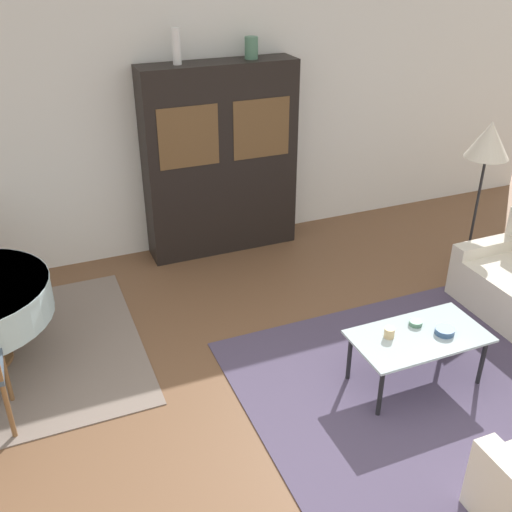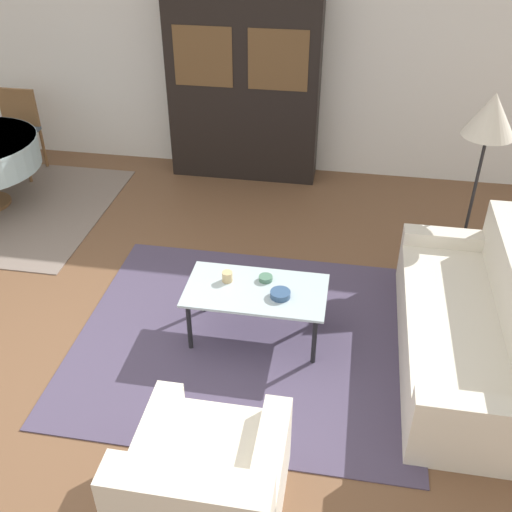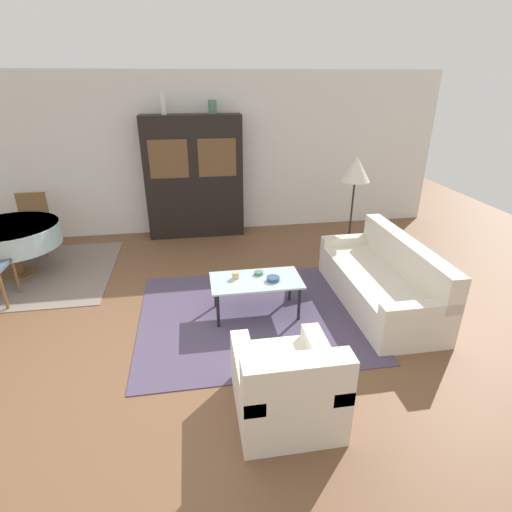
{
  "view_description": "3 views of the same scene",
  "coord_description": "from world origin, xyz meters",
  "px_view_note": "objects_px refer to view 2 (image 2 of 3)",
  "views": [
    {
      "loc": [
        -1.35,
        -2.36,
        3.16
      ],
      "look_at": [
        0.2,
        1.4,
        0.95
      ],
      "focal_mm": 42.0,
      "sensor_mm": 36.0,
      "label": 1
    },
    {
      "loc": [
        1.81,
        -2.85,
        3.13
      ],
      "look_at": [
        1.22,
        0.6,
        0.75
      ],
      "focal_mm": 42.0,
      "sensor_mm": 36.0,
      "label": 2
    },
    {
      "loc": [
        0.57,
        -3.42,
        2.58
      ],
      "look_at": [
        1.22,
        0.6,
        0.75
      ],
      "focal_mm": 28.0,
      "sensor_mm": 36.0,
      "label": 3
    }
  ],
  "objects_px": {
    "armchair": "(205,489)",
    "bowl": "(280,294)",
    "bowl_small": "(266,278)",
    "coffee_table": "(256,294)",
    "floor_lamp": "(490,120)",
    "display_cabinet": "(244,87)",
    "dining_chair_far": "(17,126)",
    "couch": "(472,330)",
    "cup": "(227,277)"
  },
  "relations": [
    {
      "from": "coffee_table",
      "to": "dining_chair_far",
      "type": "xyz_separation_m",
      "value": [
        -3.17,
        2.42,
        0.14
      ]
    },
    {
      "from": "armchair",
      "to": "bowl_small",
      "type": "height_order",
      "value": "armchair"
    },
    {
      "from": "couch",
      "to": "cup",
      "type": "bearing_deg",
      "value": 87.53
    },
    {
      "from": "coffee_table",
      "to": "floor_lamp",
      "type": "height_order",
      "value": "floor_lamp"
    },
    {
      "from": "floor_lamp",
      "to": "cup",
      "type": "height_order",
      "value": "floor_lamp"
    },
    {
      "from": "dining_chair_far",
      "to": "bowl_small",
      "type": "bearing_deg",
      "value": 144.55
    },
    {
      "from": "display_cabinet",
      "to": "dining_chair_far",
      "type": "relative_size",
      "value": 2.2
    },
    {
      "from": "bowl_small",
      "to": "couch",
      "type": "bearing_deg",
      "value": -5.05
    },
    {
      "from": "dining_chair_far",
      "to": "couch",
      "type": "bearing_deg",
      "value": 152.86
    },
    {
      "from": "armchair",
      "to": "bowl",
      "type": "xyz_separation_m",
      "value": [
        0.19,
        1.52,
        0.18
      ]
    },
    {
      "from": "armchair",
      "to": "bowl",
      "type": "height_order",
      "value": "armchair"
    },
    {
      "from": "display_cabinet",
      "to": "bowl",
      "type": "distance_m",
      "value": 3.0
    },
    {
      "from": "dining_chair_far",
      "to": "bowl",
      "type": "xyz_separation_m",
      "value": [
        3.36,
        -2.47,
        -0.07
      ]
    },
    {
      "from": "coffee_table",
      "to": "display_cabinet",
      "type": "relative_size",
      "value": 0.51
    },
    {
      "from": "bowl_small",
      "to": "cup",
      "type": "bearing_deg",
      "value": -168.71
    },
    {
      "from": "coffee_table",
      "to": "display_cabinet",
      "type": "height_order",
      "value": "display_cabinet"
    },
    {
      "from": "cup",
      "to": "bowl",
      "type": "relative_size",
      "value": 0.54
    },
    {
      "from": "armchair",
      "to": "coffee_table",
      "type": "bearing_deg",
      "value": 89.85
    },
    {
      "from": "floor_lamp",
      "to": "bowl",
      "type": "height_order",
      "value": "floor_lamp"
    },
    {
      "from": "couch",
      "to": "bowl_small",
      "type": "distance_m",
      "value": 1.53
    },
    {
      "from": "coffee_table",
      "to": "floor_lamp",
      "type": "bearing_deg",
      "value": 39.67
    },
    {
      "from": "coffee_table",
      "to": "bowl_small",
      "type": "xyz_separation_m",
      "value": [
        0.05,
        0.12,
        0.06
      ]
    },
    {
      "from": "floor_lamp",
      "to": "bowl",
      "type": "bearing_deg",
      "value": -135.82
    },
    {
      "from": "display_cabinet",
      "to": "bowl",
      "type": "bearing_deg",
      "value": -74.32
    },
    {
      "from": "display_cabinet",
      "to": "bowl_small",
      "type": "bearing_deg",
      "value": -76.04
    },
    {
      "from": "bowl",
      "to": "bowl_small",
      "type": "height_order",
      "value": "bowl"
    },
    {
      "from": "floor_lamp",
      "to": "cup",
      "type": "distance_m",
      "value": 2.47
    },
    {
      "from": "coffee_table",
      "to": "bowl_small",
      "type": "bearing_deg",
      "value": 67.14
    },
    {
      "from": "armchair",
      "to": "coffee_table",
      "type": "relative_size",
      "value": 0.86
    },
    {
      "from": "armchair",
      "to": "bowl_small",
      "type": "relative_size",
      "value": 8.71
    },
    {
      "from": "coffee_table",
      "to": "cup",
      "type": "relative_size",
      "value": 13.13
    },
    {
      "from": "bowl_small",
      "to": "armchair",
      "type": "bearing_deg",
      "value": -91.9
    },
    {
      "from": "floor_lamp",
      "to": "bowl_small",
      "type": "xyz_separation_m",
      "value": [
        -1.63,
        -1.27,
        -0.86
      ]
    },
    {
      "from": "dining_chair_far",
      "to": "display_cabinet",
      "type": "bearing_deg",
      "value": -171.76
    },
    {
      "from": "couch",
      "to": "cup",
      "type": "height_order",
      "value": "couch"
    },
    {
      "from": "armchair",
      "to": "floor_lamp",
      "type": "relative_size",
      "value": 0.58
    },
    {
      "from": "couch",
      "to": "cup",
      "type": "relative_size",
      "value": 25.31
    },
    {
      "from": "display_cabinet",
      "to": "dining_chair_far",
      "type": "height_order",
      "value": "display_cabinet"
    },
    {
      "from": "armchair",
      "to": "coffee_table",
      "type": "height_order",
      "value": "armchair"
    },
    {
      "from": "bowl",
      "to": "bowl_small",
      "type": "distance_m",
      "value": 0.23
    },
    {
      "from": "dining_chair_far",
      "to": "bowl",
      "type": "distance_m",
      "value": 4.17
    },
    {
      "from": "bowl_small",
      "to": "display_cabinet",
      "type": "bearing_deg",
      "value": 103.96
    },
    {
      "from": "display_cabinet",
      "to": "bowl",
      "type": "xyz_separation_m",
      "value": [
        0.8,
        -2.84,
        -0.55
      ]
    },
    {
      "from": "display_cabinet",
      "to": "coffee_table",
      "type": "bearing_deg",
      "value": -77.66
    },
    {
      "from": "couch",
      "to": "cup",
      "type": "xyz_separation_m",
      "value": [
        -1.8,
        0.08,
        0.2
      ]
    },
    {
      "from": "dining_chair_far",
      "to": "floor_lamp",
      "type": "height_order",
      "value": "floor_lamp"
    },
    {
      "from": "dining_chair_far",
      "to": "bowl_small",
      "type": "distance_m",
      "value": 3.95
    },
    {
      "from": "coffee_table",
      "to": "floor_lamp",
      "type": "xyz_separation_m",
      "value": [
        1.68,
        1.39,
        0.92
      ]
    },
    {
      "from": "bowl",
      "to": "bowl_small",
      "type": "relative_size",
      "value": 1.43
    },
    {
      "from": "armchair",
      "to": "bowl",
      "type": "distance_m",
      "value": 1.55
    }
  ]
}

